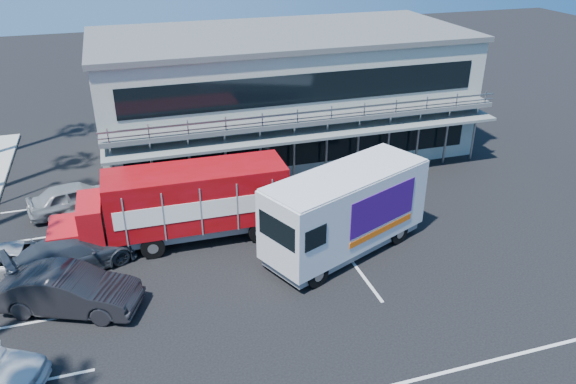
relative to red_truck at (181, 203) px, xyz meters
name	(u,v)px	position (x,y,z in m)	size (l,w,h in m)	color
ground	(317,283)	(4.72, -5.01, -1.93)	(120.00, 120.00, 0.00)	black
building	(281,91)	(7.72, 9.93, 1.73)	(22.40, 12.00, 7.30)	#989C8F
red_truck	(181,203)	(0.00, 0.00, 0.00)	(10.45, 2.66, 3.50)	#AD0E13
white_van	(345,211)	(6.71, -3.01, 0.09)	(8.20, 5.54, 3.80)	silver
parked_car_b	(70,291)	(-4.78, -3.81, -1.07)	(1.82, 5.22, 1.72)	black
parked_car_c	(21,259)	(-6.87, -0.61, -1.27)	(2.18, 4.72, 1.31)	#B9B9BB
parked_car_d	(73,254)	(-4.78, -1.01, -1.15)	(2.18, 5.35, 1.55)	#2D333C
parked_car_e	(76,198)	(-4.78, 4.43, -1.14)	(1.85, 4.59, 1.56)	gray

